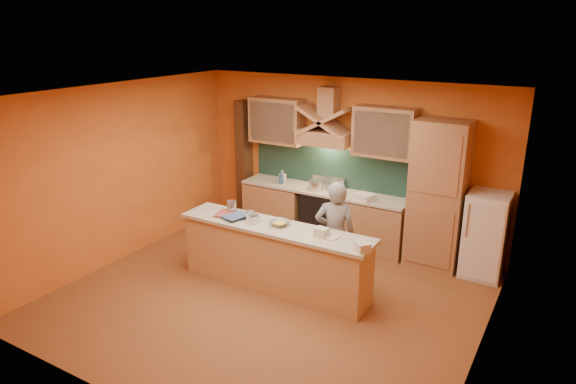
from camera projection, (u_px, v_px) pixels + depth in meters
The scene contains 36 objects.
floor at pixel (270, 297), 7.16m from camera, with size 5.50×5.00×0.01m, color brown.
ceiling at pixel (267, 95), 6.29m from camera, with size 5.50×5.00×0.01m, color white.
wall_back at pixel (347, 161), 8.77m from camera, with size 5.50×0.02×2.80m, color orange.
wall_front at pixel (121, 281), 4.68m from camera, with size 5.50×0.02×2.80m, color orange.
wall_left at pixel (121, 173), 8.05m from camera, with size 0.02×5.00×2.80m, color orange.
wall_right at pixel (489, 246), 5.40m from camera, with size 0.02×5.00×2.80m, color orange.
base_cabinet_left at pixel (276, 207), 9.43m from camera, with size 1.10×0.60×0.86m, color #AD764F.
base_cabinet_right at pixel (374, 226), 8.51m from camera, with size 1.10×0.60×0.86m, color #AD764F.
counter_top at pixel (323, 190), 8.82m from camera, with size 3.00×0.62×0.04m, color #BFB5A1.
stove at pixel (322, 215), 8.97m from camera, with size 0.60×0.58×0.90m, color black.
backsplash at pixel (331, 167), 8.95m from camera, with size 3.00×0.03×0.70m, color #17322B.
range_hood at pixel (326, 137), 8.58m from camera, with size 0.92×0.50×0.24m, color #AD764F.
hood_chimney at pixel (329, 102), 8.48m from camera, with size 0.30×0.30×0.50m, color #AD764F.
upper_cabinet_left at pixel (277, 121), 9.07m from camera, with size 1.00×0.35×0.80m, color #AD764F.
upper_cabinet_right at pixel (385, 132), 8.10m from camera, with size 1.00×0.35×0.80m, color #AD764F.
pantry_column at pixel (438, 195), 7.81m from camera, with size 0.80×0.60×2.30m, color #AD764F.
fridge at pixel (485, 235), 7.60m from camera, with size 0.58×0.60×1.30m, color white.
trim_column_left at pixel (244, 161), 9.71m from camera, with size 0.20×0.30×2.30m, color #472816.
island_body at pixel (275, 259), 7.32m from camera, with size 2.80×0.55×0.88m, color tan.
island_top at pixel (275, 228), 7.17m from camera, with size 2.90×0.62×0.05m, color #BFB5A1.
person at pixel (335, 235), 7.26m from camera, with size 0.58×0.38×1.58m, color gray.
pot_large at pixel (316, 186), 8.80m from camera, with size 0.26×0.26×0.17m, color silver.
pot_small at pixel (331, 187), 8.79m from camera, with size 0.19×0.19×0.15m, color silver.
soap_bottle_a at pixel (283, 176), 9.21m from camera, with size 0.10×0.10×0.22m, color silver.
soap_bottle_b at pixel (281, 177), 9.10m from camera, with size 0.09×0.09×0.24m, color #2E537E.
bowl_back at pixel (367, 196), 8.39m from camera, with size 0.21×0.21×0.07m, color white.
dish_rack at pixel (365, 197), 8.27m from camera, with size 0.29×0.23×0.10m, color white.
book_lower at pixel (218, 213), 7.61m from camera, with size 0.25×0.33×0.03m, color #A7443B.
book_upper at pixel (231, 214), 7.51m from camera, with size 0.26×0.35×0.03m, color #3C5784.
jar_large at pixel (232, 207), 7.65m from camera, with size 0.14×0.14×0.18m, color silver.
jar_small at pixel (250, 216), 7.34m from camera, with size 0.13×0.13×0.14m, color white.
kitchen_scale at pixel (254, 220), 7.23m from camera, with size 0.13×0.13×0.11m, color white.
mixing_bowl at pixel (280, 223), 7.16m from camera, with size 0.27×0.27×0.07m, color white.
cloth at pixel (329, 237), 6.78m from camera, with size 0.25×0.18×0.02m, color beige.
grocery_bag_a at pixel (322, 232), 6.79m from camera, with size 0.18×0.14×0.12m, color beige.
grocery_bag_b at pixel (362, 247), 6.34m from camera, with size 0.20×0.15×0.12m, color beige.
Camera 1 is at (3.44, -5.34, 3.63)m, focal length 32.00 mm.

